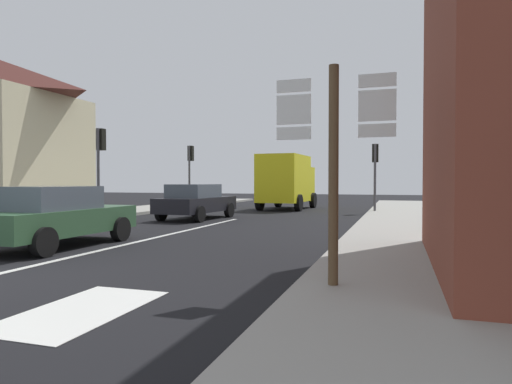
# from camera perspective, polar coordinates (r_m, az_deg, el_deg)

# --- Properties ---
(ground_plane) EXTENTS (80.00, 80.00, 0.00)m
(ground_plane) POSITION_cam_1_polar(r_m,az_deg,el_deg) (16.91, -4.99, -4.04)
(ground_plane) COLOR black
(sidewalk_right) EXTENTS (3.12, 44.00, 0.14)m
(sidewalk_right) POSITION_cam_1_polar(r_m,az_deg,el_deg) (13.62, 18.32, -5.11)
(sidewalk_right) COLOR gray
(sidewalk_right) RESTS_ON ground
(sidewalk_left) EXTENTS (3.12, 44.00, 0.14)m
(sidewalk_left) POSITION_cam_1_polar(r_m,az_deg,el_deg) (18.93, -26.44, -3.38)
(sidewalk_left) COLOR gray
(sidewalk_left) RESTS_ON ground
(lane_centre_stripe) EXTENTS (0.16, 12.00, 0.01)m
(lane_centre_stripe) POSITION_cam_1_polar(r_m,az_deg,el_deg) (13.33, -11.67, -5.48)
(lane_centre_stripe) COLOR silver
(lane_centre_stripe) RESTS_ON ground
(lane_turn_arrow) EXTENTS (1.20, 2.20, 0.01)m
(lane_turn_arrow) POSITION_cam_1_polar(r_m,az_deg,el_deg) (6.06, -21.38, -13.85)
(lane_turn_arrow) COLOR silver
(lane_turn_arrow) RESTS_ON ground
(sedan_near) EXTENTS (1.97, 4.20, 1.47)m
(sedan_near) POSITION_cam_1_polar(r_m,az_deg,el_deg) (11.84, -24.32, -2.77)
(sedan_near) COLOR #2D5133
(sedan_near) RESTS_ON ground
(sedan_far) EXTENTS (2.21, 4.32, 1.47)m
(sedan_far) POSITION_cam_1_polar(r_m,az_deg,el_deg) (18.96, -7.66, -1.16)
(sedan_far) COLOR black
(sedan_far) RESTS_ON ground
(delivery_truck) EXTENTS (2.66, 5.09, 3.05)m
(delivery_truck) POSITION_cam_1_polar(r_m,az_deg,el_deg) (25.54, 3.93, 1.49)
(delivery_truck) COLOR yellow
(delivery_truck) RESTS_ON ground
(route_sign_post) EXTENTS (1.66, 0.14, 3.20)m
(route_sign_post) POSITION_cam_1_polar(r_m,az_deg,el_deg) (6.34, 9.88, 4.27)
(route_sign_post) COLOR brown
(route_sign_post) RESTS_ON ground
(traffic_light_far_left) EXTENTS (0.30, 0.49, 3.72)m
(traffic_light_far_left) POSITION_cam_1_polar(r_m,az_deg,el_deg) (27.09, -8.38, 3.81)
(traffic_light_far_left) COLOR #47474C
(traffic_light_far_left) RESTS_ON ground
(traffic_light_far_right) EXTENTS (0.30, 0.49, 3.44)m
(traffic_light_far_right) POSITION_cam_1_polar(r_m,az_deg,el_deg) (22.94, 14.97, 3.71)
(traffic_light_far_right) COLOR #47474C
(traffic_light_far_right) RESTS_ON ground
(traffic_light_near_left) EXTENTS (0.30, 0.49, 3.80)m
(traffic_light_near_left) POSITION_cam_1_polar(r_m,az_deg,el_deg) (19.84, -19.25, 4.81)
(traffic_light_near_left) COLOR #47474C
(traffic_light_near_left) RESTS_ON ground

